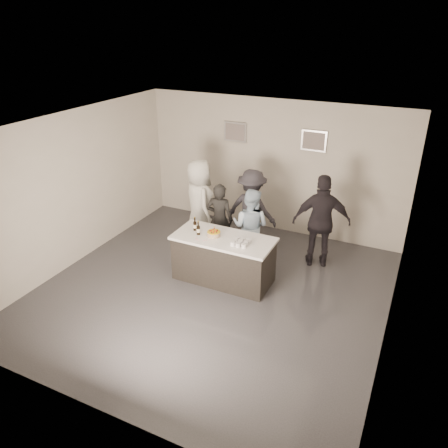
{
  "coord_description": "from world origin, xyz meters",
  "views": [
    {
      "loc": [
        3.08,
        -5.93,
        4.55
      ],
      "look_at": [
        0.0,
        0.5,
        1.15
      ],
      "focal_mm": 35.0,
      "sensor_mm": 36.0,
      "label": 1
    }
  ],
  "objects_px": {
    "person_guest_right": "(321,222)",
    "bar_counter": "(224,259)",
    "cake": "(214,234)",
    "person_main_black": "(220,219)",
    "person_guest_back": "(252,209)",
    "beer_bottle_a": "(195,224)",
    "person_guest_left": "(199,202)",
    "beer_bottle_b": "(198,228)",
    "person_main_blue": "(250,226)"
  },
  "relations": [
    {
      "from": "person_guest_right",
      "to": "person_guest_back",
      "type": "bearing_deg",
      "value": -25.01
    },
    {
      "from": "bar_counter",
      "to": "beer_bottle_a",
      "type": "xyz_separation_m",
      "value": [
        -0.61,
        0.04,
        0.58
      ]
    },
    {
      "from": "person_main_black",
      "to": "person_guest_right",
      "type": "relative_size",
      "value": 0.82
    },
    {
      "from": "person_main_black",
      "to": "person_guest_left",
      "type": "xyz_separation_m",
      "value": [
        -0.61,
        0.26,
        0.17
      ]
    },
    {
      "from": "cake",
      "to": "person_guest_back",
      "type": "relative_size",
      "value": 0.14
    },
    {
      "from": "beer_bottle_b",
      "to": "person_main_black",
      "type": "distance_m",
      "value": 1.04
    },
    {
      "from": "cake",
      "to": "beer_bottle_b",
      "type": "distance_m",
      "value": 0.31
    },
    {
      "from": "person_main_black",
      "to": "person_main_blue",
      "type": "relative_size",
      "value": 0.98
    },
    {
      "from": "cake",
      "to": "beer_bottle_b",
      "type": "relative_size",
      "value": 0.94
    },
    {
      "from": "bar_counter",
      "to": "beer_bottle_b",
      "type": "bearing_deg",
      "value": -169.14
    },
    {
      "from": "person_guest_left",
      "to": "person_guest_back",
      "type": "distance_m",
      "value": 1.13
    },
    {
      "from": "beer_bottle_b",
      "to": "cake",
      "type": "bearing_deg",
      "value": 14.09
    },
    {
      "from": "beer_bottle_a",
      "to": "person_guest_left",
      "type": "xyz_separation_m",
      "value": [
        -0.53,
        1.14,
        -0.09
      ]
    },
    {
      "from": "person_guest_left",
      "to": "person_guest_right",
      "type": "distance_m",
      "value": 2.61
    },
    {
      "from": "cake",
      "to": "person_guest_right",
      "type": "relative_size",
      "value": 0.13
    },
    {
      "from": "person_guest_right",
      "to": "bar_counter",
      "type": "bearing_deg",
      "value": 24.43
    },
    {
      "from": "beer_bottle_a",
      "to": "person_main_blue",
      "type": "height_order",
      "value": "person_main_blue"
    },
    {
      "from": "person_main_black",
      "to": "person_main_blue",
      "type": "height_order",
      "value": "person_main_blue"
    },
    {
      "from": "beer_bottle_a",
      "to": "person_guest_right",
      "type": "xyz_separation_m",
      "value": [
        2.08,
        1.31,
        -0.08
      ]
    },
    {
      "from": "beer_bottle_a",
      "to": "beer_bottle_b",
      "type": "relative_size",
      "value": 1.0
    },
    {
      "from": "cake",
      "to": "person_main_blue",
      "type": "bearing_deg",
      "value": 67.05
    },
    {
      "from": "beer_bottle_b",
      "to": "person_guest_right",
      "type": "xyz_separation_m",
      "value": [
        1.94,
        1.44,
        -0.08
      ]
    },
    {
      "from": "beer_bottle_b",
      "to": "bar_counter",
      "type": "bearing_deg",
      "value": 10.86
    },
    {
      "from": "bar_counter",
      "to": "person_guest_back",
      "type": "height_order",
      "value": "person_guest_back"
    },
    {
      "from": "bar_counter",
      "to": "beer_bottle_b",
      "type": "height_order",
      "value": "beer_bottle_b"
    },
    {
      "from": "person_main_blue",
      "to": "person_guest_back",
      "type": "distance_m",
      "value": 0.73
    },
    {
      "from": "cake",
      "to": "person_main_blue",
      "type": "relative_size",
      "value": 0.15
    },
    {
      "from": "person_main_blue",
      "to": "bar_counter",
      "type": "bearing_deg",
      "value": 77.6
    },
    {
      "from": "cake",
      "to": "beer_bottle_a",
      "type": "height_order",
      "value": "beer_bottle_a"
    },
    {
      "from": "person_guest_back",
      "to": "cake",
      "type": "bearing_deg",
      "value": 90.59
    },
    {
      "from": "beer_bottle_b",
      "to": "person_main_blue",
      "type": "bearing_deg",
      "value": 55.35
    },
    {
      "from": "cake",
      "to": "person_guest_left",
      "type": "distance_m",
      "value": 1.53
    },
    {
      "from": "person_guest_left",
      "to": "person_guest_right",
      "type": "relative_size",
      "value": 1.0
    },
    {
      "from": "cake",
      "to": "beer_bottle_b",
      "type": "xyz_separation_m",
      "value": [
        -0.28,
        -0.07,
        0.09
      ]
    },
    {
      "from": "beer_bottle_b",
      "to": "person_main_black",
      "type": "relative_size",
      "value": 0.17
    },
    {
      "from": "bar_counter",
      "to": "person_main_black",
      "type": "relative_size",
      "value": 1.2
    },
    {
      "from": "person_main_black",
      "to": "person_guest_back",
      "type": "bearing_deg",
      "value": -135.43
    },
    {
      "from": "person_main_black",
      "to": "person_guest_back",
      "type": "xyz_separation_m",
      "value": [
        0.46,
        0.61,
        0.09
      ]
    },
    {
      "from": "beer_bottle_b",
      "to": "person_main_blue",
      "type": "relative_size",
      "value": 0.16
    },
    {
      "from": "cake",
      "to": "person_main_black",
      "type": "xyz_separation_m",
      "value": [
        -0.34,
        0.94,
        -0.16
      ]
    },
    {
      "from": "person_main_black",
      "to": "person_guest_left",
      "type": "relative_size",
      "value": 0.82
    },
    {
      "from": "person_guest_left",
      "to": "person_guest_back",
      "type": "relative_size",
      "value": 1.1
    },
    {
      "from": "beer_bottle_a",
      "to": "person_guest_left",
      "type": "distance_m",
      "value": 1.26
    },
    {
      "from": "person_main_blue",
      "to": "person_guest_back",
      "type": "bearing_deg",
      "value": -69.99
    },
    {
      "from": "beer_bottle_a",
      "to": "person_guest_back",
      "type": "relative_size",
      "value": 0.15
    },
    {
      "from": "bar_counter",
      "to": "beer_bottle_a",
      "type": "bearing_deg",
      "value": 176.26
    },
    {
      "from": "person_main_blue",
      "to": "person_guest_right",
      "type": "distance_m",
      "value": 1.39
    },
    {
      "from": "cake",
      "to": "person_guest_back",
      "type": "distance_m",
      "value": 1.56
    },
    {
      "from": "bar_counter",
      "to": "person_main_black",
      "type": "bearing_deg",
      "value": 120.04
    },
    {
      "from": "bar_counter",
      "to": "person_guest_left",
      "type": "distance_m",
      "value": 1.71
    }
  ]
}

